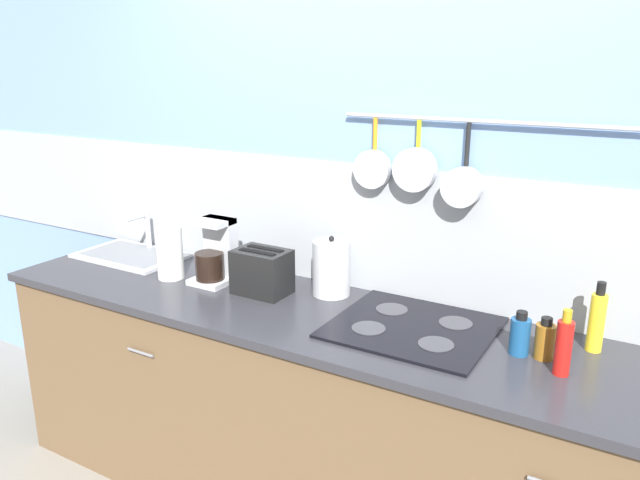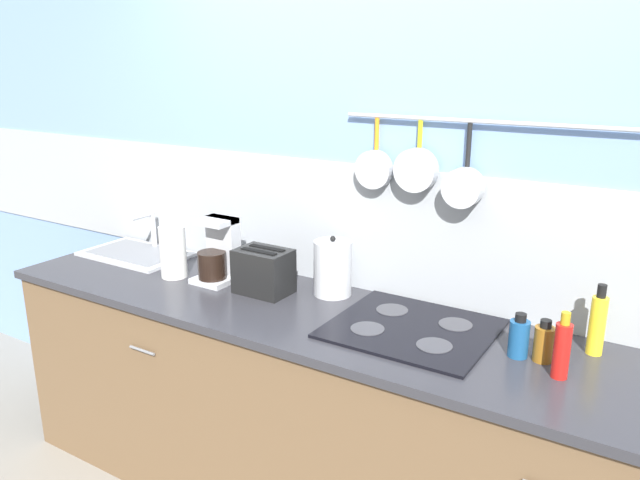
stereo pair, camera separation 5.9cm
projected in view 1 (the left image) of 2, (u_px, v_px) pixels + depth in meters
wall_back at (396, 214)px, 2.60m from camera, size 7.20×0.15×2.60m
cabinet_base at (351, 432)px, 2.53m from camera, size 3.27×0.65×0.90m
countertop at (353, 326)px, 2.40m from camera, size 3.31×0.67×0.03m
sink_basin at (132, 253)px, 3.17m from camera, size 0.54×0.34×0.20m
paper_towel_roll at (170, 253)px, 2.84m from camera, size 0.12×0.12×0.24m
coffee_maker at (216, 256)px, 2.79m from camera, size 0.17×0.18×0.29m
toaster at (262, 272)px, 2.66m from camera, size 0.25×0.16×0.20m
kettle at (331, 268)px, 2.64m from camera, size 0.16×0.16×0.26m
cooktop at (412, 327)px, 2.33m from camera, size 0.58×0.52×0.01m
bottle_dish_soap at (520, 335)px, 2.12m from camera, size 0.07×0.07×0.16m
bottle_cooking_wine at (545, 340)px, 2.09m from camera, size 0.07×0.07×0.15m
bottle_sesame_oil at (564, 346)px, 1.97m from camera, size 0.05×0.05×0.22m
bottle_hot_sauce at (597, 321)px, 2.13m from camera, size 0.05×0.05×0.25m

